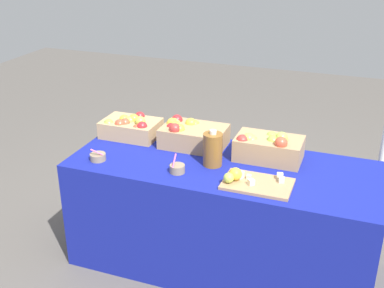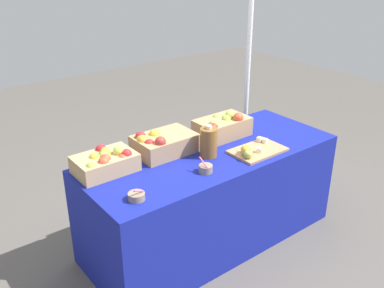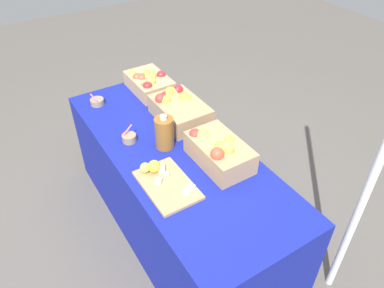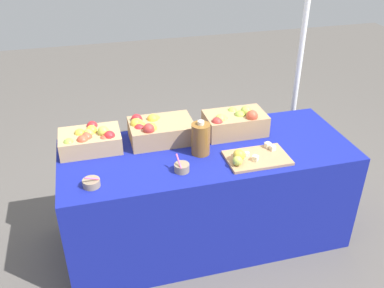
# 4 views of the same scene
# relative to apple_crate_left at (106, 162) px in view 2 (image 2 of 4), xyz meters

# --- Properties ---
(ground_plane) EXTENTS (10.00, 10.00, 0.00)m
(ground_plane) POSITION_rel_apple_crate_left_xyz_m (0.73, -0.19, -0.81)
(ground_plane) COLOR #56514C
(table) EXTENTS (1.90, 0.76, 0.74)m
(table) POSITION_rel_apple_crate_left_xyz_m (0.73, -0.19, -0.44)
(table) COLOR navy
(table) RESTS_ON ground_plane
(apple_crate_left) EXTENTS (0.39, 0.26, 0.17)m
(apple_crate_left) POSITION_rel_apple_crate_left_xyz_m (0.00, 0.00, 0.00)
(apple_crate_left) COLOR tan
(apple_crate_left) RESTS_ON table
(apple_crate_middle) EXTENTS (0.42, 0.29, 0.18)m
(apple_crate_middle) POSITION_rel_apple_crate_left_xyz_m (0.44, 0.01, 0.01)
(apple_crate_middle) COLOR tan
(apple_crate_middle) RESTS_ON table
(apple_crate_right) EXTENTS (0.41, 0.25, 0.20)m
(apple_crate_right) POSITION_rel_apple_crate_left_xyz_m (0.97, -0.03, 0.01)
(apple_crate_right) COLOR tan
(apple_crate_right) RESTS_ON table
(cutting_board_front) EXTENTS (0.39, 0.25, 0.09)m
(cutting_board_front) POSITION_rel_apple_crate_left_xyz_m (0.96, -0.39, -0.05)
(cutting_board_front) COLOR tan
(cutting_board_front) RESTS_ON table
(sample_bowl_near) EXTENTS (0.10, 0.10, 0.09)m
(sample_bowl_near) POSITION_rel_apple_crate_left_xyz_m (-0.02, -0.41, -0.05)
(sample_bowl_near) COLOR gray
(sample_bowl_near) RESTS_ON table
(sample_bowl_mid) EXTENTS (0.09, 0.09, 0.11)m
(sample_bowl_mid) POSITION_rel_apple_crate_left_xyz_m (0.51, -0.40, -0.05)
(sample_bowl_mid) COLOR gray
(sample_bowl_mid) RESTS_ON table
(cider_jug) EXTENTS (0.12, 0.12, 0.23)m
(cider_jug) POSITION_rel_apple_crate_left_xyz_m (0.67, -0.23, 0.03)
(cider_jug) COLOR brown
(cider_jug) RESTS_ON table
(tent_pole) EXTENTS (0.04, 0.04, 2.15)m
(tent_pole) POSITION_rel_apple_crate_left_xyz_m (1.65, 0.41, 0.26)
(tent_pole) COLOR white
(tent_pole) RESTS_ON ground_plane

